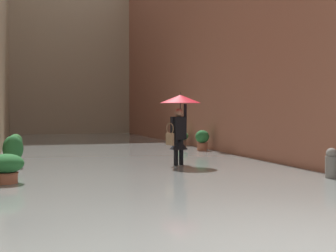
% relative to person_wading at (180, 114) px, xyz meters
% --- Properties ---
extents(ground_plane, '(64.18, 64.18, 0.00)m').
position_rel_person_wading_xyz_m(ground_plane, '(1.01, -5.39, -1.49)').
color(ground_plane, gray).
extents(flood_water, '(8.20, 31.67, 0.13)m').
position_rel_person_wading_xyz_m(flood_water, '(1.01, -5.39, -1.42)').
color(flood_water, slate).
rests_on(flood_water, ground_plane).
extents(building_facade_left, '(2.04, 29.67, 9.70)m').
position_rel_person_wading_xyz_m(building_facade_left, '(-3.59, -5.38, 3.36)').
color(building_facade_left, '#935642').
rests_on(building_facade_left, ground_plane).
extents(building_facade_far, '(11.00, 1.80, 13.78)m').
position_rel_person_wading_xyz_m(building_facade_far, '(1.01, -19.12, 5.40)').
color(building_facade_far, gray).
rests_on(building_facade_far, ground_plane).
extents(person_wading, '(1.10, 1.10, 2.07)m').
position_rel_person_wading_xyz_m(person_wading, '(0.00, 0.00, 0.00)').
color(person_wading, black).
rests_on(person_wading, ground_plane).
extents(potted_plant_near_right, '(0.46, 0.46, 0.77)m').
position_rel_person_wading_xyz_m(potted_plant_near_right, '(4.22, -5.38, -1.07)').
color(potted_plant_near_right, '#66605B').
rests_on(potted_plant_near_right, ground_plane).
extents(potted_plant_near_left, '(0.50, 0.50, 0.73)m').
position_rel_person_wading_xyz_m(potted_plant_near_left, '(-2.34, -6.60, -1.06)').
color(potted_plant_near_left, brown).
rests_on(potted_plant_near_left, ground_plane).
extents(potted_plant_mid_right, '(0.51, 0.51, 0.95)m').
position_rel_person_wading_xyz_m(potted_plant_mid_right, '(4.24, -0.68, -0.97)').
color(potted_plant_mid_right, '#66605B').
rests_on(potted_plant_mid_right, ground_plane).
extents(potted_plant_far_right, '(0.69, 0.69, 0.72)m').
position_rel_person_wading_xyz_m(potted_plant_far_right, '(4.32, 2.04, -1.06)').
color(potted_plant_far_right, '#9E563D').
rests_on(potted_plant_far_right, ground_plane).
extents(potted_plant_mid_left, '(0.50, 0.50, 0.87)m').
position_rel_person_wading_xyz_m(potted_plant_mid_left, '(-2.27, -4.15, -1.00)').
color(potted_plant_mid_left, '#9E563D').
rests_on(potted_plant_mid_left, ground_plane).
extents(mooring_bollard, '(0.27, 0.27, 0.78)m').
position_rel_person_wading_xyz_m(mooring_bollard, '(-2.32, 3.33, -1.10)').
color(mooring_bollard, slate).
rests_on(mooring_bollard, ground_plane).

